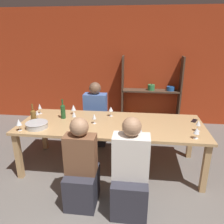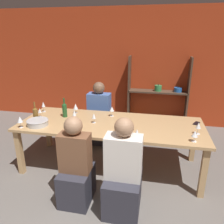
{
  "view_description": "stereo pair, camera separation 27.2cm",
  "coord_description": "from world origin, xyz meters",
  "px_view_note": "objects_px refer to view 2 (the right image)",
  "views": [
    {
      "loc": [
        0.36,
        -1.48,
        2.07
      ],
      "look_at": [
        -0.03,
        1.75,
        0.93
      ],
      "focal_mm": 35.0,
      "sensor_mm": 36.0,
      "label": 1
    },
    {
      "loc": [
        0.63,
        -1.44,
        2.07
      ],
      "look_at": [
        -0.03,
        1.75,
        0.93
      ],
      "focal_mm": 35.0,
      "sensor_mm": 36.0,
      "label": 2
    }
  ],
  "objects_px": {
    "dining_table": "(111,127)",
    "cell_phone": "(196,123)",
    "wine_bottle_dark": "(35,113)",
    "wine_glass_red_b": "(112,109)",
    "shelf_unit": "(158,102)",
    "wine_glass_red_c": "(20,120)",
    "wine_glass_red_a": "(76,107)",
    "wine_glass_red_g": "(40,111)",
    "wine_bottle_green": "(65,109)",
    "wine_glass_red_e": "(198,126)",
    "wine_glass_red_f": "(43,105)",
    "person_near_b": "(76,171)",
    "wine_glass_empty_a": "(74,113)",
    "wine_glass_white_a": "(195,134)",
    "person_far_a": "(99,120)",
    "wine_glass_red_d": "(137,132)",
    "wine_glass_empty_b": "(94,116)",
    "person_near_a": "(123,178)",
    "mixing_bowl": "(38,122)"
  },
  "relations": [
    {
      "from": "wine_glass_red_d",
      "to": "wine_glass_empty_a",
      "type": "bearing_deg",
      "value": 156.77
    },
    {
      "from": "cell_phone",
      "to": "person_near_b",
      "type": "bearing_deg",
      "value": -144.84
    },
    {
      "from": "wine_glass_red_c",
      "to": "person_near_a",
      "type": "xyz_separation_m",
      "value": [
        1.61,
        -0.46,
        -0.45
      ]
    },
    {
      "from": "shelf_unit",
      "to": "dining_table",
      "type": "height_order",
      "value": "shelf_unit"
    },
    {
      "from": "wine_bottle_dark",
      "to": "wine_glass_red_e",
      "type": "bearing_deg",
      "value": -0.65
    },
    {
      "from": "wine_glass_red_b",
      "to": "wine_glass_red_d",
      "type": "xyz_separation_m",
      "value": [
        0.5,
        -0.79,
        -0.03
      ]
    },
    {
      "from": "wine_glass_red_d",
      "to": "wine_glass_empty_b",
      "type": "xyz_separation_m",
      "value": [
        -0.71,
        0.43,
        0.02
      ]
    },
    {
      "from": "wine_glass_white_a",
      "to": "wine_glass_red_f",
      "type": "distance_m",
      "value": 2.57
    },
    {
      "from": "wine_glass_red_c",
      "to": "person_near_b",
      "type": "relative_size",
      "value": 0.15
    },
    {
      "from": "dining_table",
      "to": "cell_phone",
      "type": "relative_size",
      "value": 17.2
    },
    {
      "from": "shelf_unit",
      "to": "person_far_a",
      "type": "xyz_separation_m",
      "value": [
        -1.16,
        -1.07,
        -0.13
      ]
    },
    {
      "from": "wine_glass_red_f",
      "to": "person_far_a",
      "type": "distance_m",
      "value": 1.16
    },
    {
      "from": "shelf_unit",
      "to": "cell_phone",
      "type": "height_order",
      "value": "shelf_unit"
    },
    {
      "from": "mixing_bowl",
      "to": "person_near_a",
      "type": "xyz_separation_m",
      "value": [
        1.41,
        -0.59,
        -0.38
      ]
    },
    {
      "from": "wine_glass_empty_a",
      "to": "wine_glass_red_b",
      "type": "distance_m",
      "value": 0.64
    },
    {
      "from": "wine_glass_red_g",
      "to": "person_near_a",
      "type": "height_order",
      "value": "person_near_a"
    },
    {
      "from": "wine_bottle_dark",
      "to": "wine_glass_empty_b",
      "type": "xyz_separation_m",
      "value": [
        0.95,
        0.08,
        -0.0
      ]
    },
    {
      "from": "wine_glass_red_b",
      "to": "person_far_a",
      "type": "distance_m",
      "value": 0.84
    },
    {
      "from": "wine_glass_red_a",
      "to": "wine_glass_white_a",
      "type": "bearing_deg",
      "value": -21.34
    },
    {
      "from": "wine_bottle_green",
      "to": "person_near_a",
      "type": "bearing_deg",
      "value": -41.44
    },
    {
      "from": "mixing_bowl",
      "to": "wine_glass_red_c",
      "type": "xyz_separation_m",
      "value": [
        -0.2,
        -0.13,
        0.08
      ]
    },
    {
      "from": "wine_glass_empty_a",
      "to": "wine_glass_red_g",
      "type": "relative_size",
      "value": 1.23
    },
    {
      "from": "wine_bottle_dark",
      "to": "wine_glass_red_b",
      "type": "relative_size",
      "value": 1.84
    },
    {
      "from": "wine_glass_empty_a",
      "to": "wine_glass_red_b",
      "type": "bearing_deg",
      "value": 32.3
    },
    {
      "from": "wine_glass_empty_b",
      "to": "wine_glass_empty_a",
      "type": "bearing_deg",
      "value": 177.53
    },
    {
      "from": "wine_bottle_dark",
      "to": "wine_glass_red_a",
      "type": "distance_m",
      "value": 0.68
    },
    {
      "from": "wine_bottle_green",
      "to": "wine_bottle_dark",
      "type": "relative_size",
      "value": 1.07
    },
    {
      "from": "wine_glass_red_b",
      "to": "cell_phone",
      "type": "distance_m",
      "value": 1.36
    },
    {
      "from": "wine_bottle_green",
      "to": "wine_glass_red_g",
      "type": "xyz_separation_m",
      "value": [
        -0.4,
        -0.1,
        -0.02
      ]
    },
    {
      "from": "wine_glass_red_d",
      "to": "person_near_b",
      "type": "relative_size",
      "value": 0.12
    },
    {
      "from": "wine_glass_empty_a",
      "to": "dining_table",
      "type": "bearing_deg",
      "value": 2.55
    },
    {
      "from": "dining_table",
      "to": "wine_glass_red_g",
      "type": "distance_m",
      "value": 1.23
    },
    {
      "from": "wine_glass_red_a",
      "to": "person_far_a",
      "type": "height_order",
      "value": "person_far_a"
    },
    {
      "from": "wine_glass_red_b",
      "to": "wine_glass_red_c",
      "type": "bearing_deg",
      "value": -148.48
    },
    {
      "from": "wine_bottle_green",
      "to": "wine_glass_red_e",
      "type": "relative_size",
      "value": 1.92
    },
    {
      "from": "wine_glass_red_e",
      "to": "person_far_a",
      "type": "height_order",
      "value": "person_far_a"
    },
    {
      "from": "cell_phone",
      "to": "person_near_a",
      "type": "bearing_deg",
      "value": -130.14
    },
    {
      "from": "cell_phone",
      "to": "person_near_a",
      "type": "xyz_separation_m",
      "value": [
        -0.97,
        -1.15,
        -0.34
      ]
    },
    {
      "from": "wine_bottle_green",
      "to": "wine_glass_red_a",
      "type": "bearing_deg",
      "value": 63.1
    },
    {
      "from": "wine_glass_red_g",
      "to": "cell_phone",
      "type": "distance_m",
      "value": 2.54
    },
    {
      "from": "wine_glass_red_f",
      "to": "wine_glass_red_c",
      "type": "bearing_deg",
      "value": -88.66
    },
    {
      "from": "mixing_bowl",
      "to": "wine_bottle_green",
      "type": "distance_m",
      "value": 0.51
    },
    {
      "from": "wine_bottle_green",
      "to": "person_near_a",
      "type": "distance_m",
      "value": 1.61
    },
    {
      "from": "wine_glass_red_f",
      "to": "person_near_b",
      "type": "bearing_deg",
      "value": -48.42
    },
    {
      "from": "wine_glass_white_a",
      "to": "wine_glass_red_c",
      "type": "height_order",
      "value": "wine_glass_red_c"
    },
    {
      "from": "cell_phone",
      "to": "wine_glass_white_a",
      "type": "bearing_deg",
      "value": -101.14
    },
    {
      "from": "wine_glass_red_c",
      "to": "wine_glass_red_a",
      "type": "bearing_deg",
      "value": 53.82
    },
    {
      "from": "wine_glass_red_b",
      "to": "person_near_b",
      "type": "height_order",
      "value": "person_near_b"
    },
    {
      "from": "wine_glass_red_a",
      "to": "wine_glass_empty_b",
      "type": "height_order",
      "value": "wine_glass_red_a"
    },
    {
      "from": "wine_glass_red_a",
      "to": "wine_glass_empty_a",
      "type": "relative_size",
      "value": 0.89
    }
  ]
}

